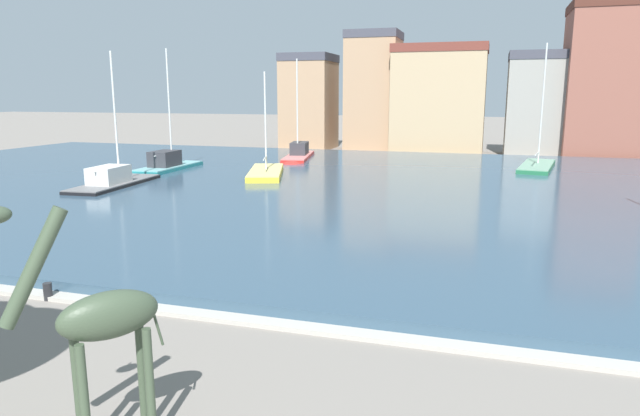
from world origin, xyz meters
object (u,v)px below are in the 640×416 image
at_px(giraffe_statue, 101,322).
at_px(sailboat_green, 538,167).
at_px(mooring_bollard, 48,292).
at_px(sailboat_red, 298,157).
at_px(sailboat_teal, 172,166).
at_px(sailboat_yellow, 267,174).
at_px(sailboat_black, 119,183).

distance_m(giraffe_statue, sailboat_green, 38.57).
bearing_deg(sailboat_green, mooring_bollard, -115.33).
relative_size(sailboat_red, sailboat_teal, 0.99).
relative_size(sailboat_yellow, sailboat_green, 0.86).
distance_m(sailboat_red, mooring_bollard, 32.46).
xyz_separation_m(giraffe_statue, sailboat_black, (-15.52, 21.37, -1.70)).
distance_m(sailboat_black, sailboat_teal, 7.47).
bearing_deg(sailboat_red, sailboat_yellow, -83.76).
bearing_deg(sailboat_red, mooring_bollard, -83.46).
distance_m(sailboat_yellow, sailboat_green, 20.17).
height_order(sailboat_yellow, sailboat_teal, sailboat_teal).
distance_m(sailboat_yellow, mooring_bollard, 22.96).
relative_size(sailboat_red, mooring_bollard, 17.61).
bearing_deg(sailboat_green, sailboat_yellow, -152.44).
bearing_deg(sailboat_yellow, giraffe_statue, -72.73).
bearing_deg(mooring_bollard, sailboat_red, 96.54).
bearing_deg(sailboat_teal, mooring_bollard, -66.16).
relative_size(sailboat_yellow, sailboat_teal, 0.90).
relative_size(sailboat_green, sailboat_red, 1.06).
height_order(sailboat_green, mooring_bollard, sailboat_green).
bearing_deg(sailboat_red, sailboat_black, -109.59).
xyz_separation_m(sailboat_yellow, sailboat_red, (-1.03, 9.44, 0.13)).
xyz_separation_m(sailboat_yellow, sailboat_teal, (-7.72, 0.69, 0.15)).
height_order(giraffe_statue, sailboat_teal, sailboat_teal).
bearing_deg(sailboat_red, sailboat_green, -0.32).
bearing_deg(giraffe_statue, mooring_bollard, 138.93).
height_order(sailboat_teal, mooring_bollard, sailboat_teal).
relative_size(sailboat_teal, mooring_bollard, 17.76).
xyz_separation_m(sailboat_yellow, sailboat_black, (-6.78, -6.72, 0.10)).
bearing_deg(sailboat_teal, sailboat_green, 18.66).
xyz_separation_m(sailboat_yellow, sailboat_green, (17.88, 9.33, -0.03)).
xyz_separation_m(sailboat_black, mooring_bollard, (9.45, -16.09, -0.28)).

